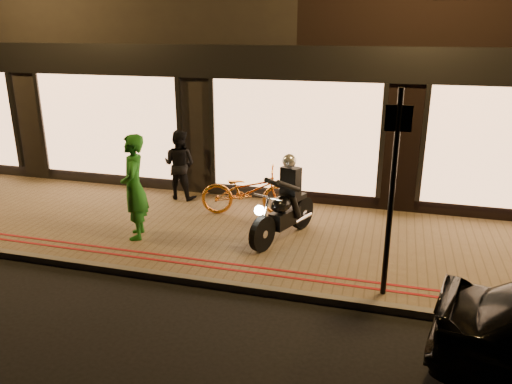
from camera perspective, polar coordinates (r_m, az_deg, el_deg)
ground at (r=7.79m, az=-1.94°, el=-11.39°), size 90.00×90.00×0.00m
sidewalk at (r=9.48m, az=1.74°, el=-5.29°), size 50.00×4.00×0.12m
kerb_stone at (r=7.80m, az=-1.83°, el=-10.83°), size 50.00×0.14×0.12m
red_kerb_lines at (r=8.19m, az=-0.77°, el=-8.81°), size 50.00×0.26×0.01m
building_row at (r=15.56m, az=8.59°, el=19.61°), size 48.00×10.11×8.50m
motorcycle at (r=9.13m, az=3.31°, el=-1.71°), size 0.89×1.85×1.59m
sign_post at (r=7.10m, az=15.34°, el=0.76°), size 0.35×0.08×3.00m
bicycle_gold at (r=10.33m, az=-0.98°, el=0.12°), size 2.03×1.08×1.01m
person_green at (r=9.33m, az=-13.76°, el=0.55°), size 0.71×0.84×1.95m
person_dark at (r=11.38m, az=-8.73°, el=3.11°), size 0.82×0.67×1.58m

